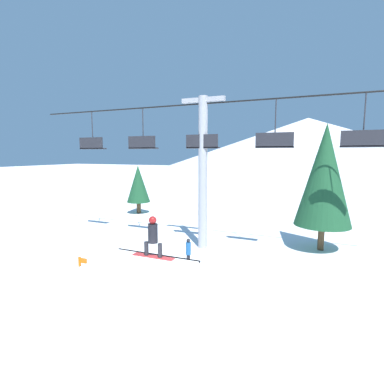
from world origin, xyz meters
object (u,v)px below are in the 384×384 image
at_px(snow_ramp, 127,303).
at_px(pine_tree_near, 325,175).
at_px(trail_marker, 80,272).
at_px(distant_skier, 188,250).
at_px(snowboarder, 153,237).

bearing_deg(snow_ramp, pine_tree_near, 63.67).
distance_m(trail_marker, distant_skier, 4.96).
relative_size(snow_ramp, pine_tree_near, 0.53).
bearing_deg(snow_ramp, distant_skier, 95.90).
bearing_deg(snow_ramp, trail_marker, 154.30).
distance_m(pine_tree_near, distant_skier, 8.24).
relative_size(trail_marker, distant_skier, 1.06).
bearing_deg(distant_skier, trail_marker, -122.96).
bearing_deg(pine_tree_near, snowboarder, -119.90).
bearing_deg(trail_marker, pine_tree_near, 46.42).
xyz_separation_m(snowboarder, distant_skier, (-0.62, 4.24, -1.84)).
xyz_separation_m(snow_ramp, distant_skier, (-0.59, 5.74, -0.24)).
height_order(snowboarder, distant_skier, snowboarder).
bearing_deg(trail_marker, snow_ramp, -25.70).
xyz_separation_m(snow_ramp, pine_tree_near, (5.20, 10.50, 3.19)).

